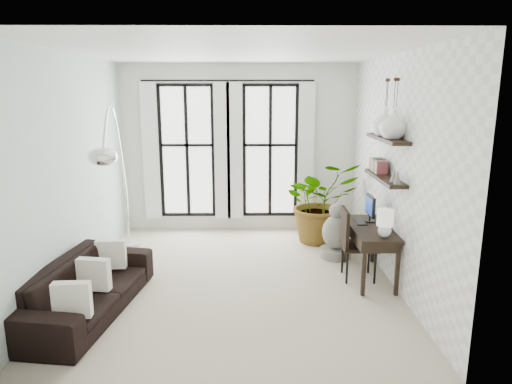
{
  "coord_description": "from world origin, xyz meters",
  "views": [
    {
      "loc": [
        0.23,
        -6.27,
        2.7
      ],
      "look_at": [
        0.3,
        0.3,
        1.23
      ],
      "focal_mm": 32.0,
      "sensor_mm": 36.0,
      "label": 1
    }
  ],
  "objects_px": {
    "plant": "(320,201)",
    "arc_lamp": "(114,144)",
    "desk": "(371,231)",
    "desk_chair": "(353,239)",
    "sofa": "(87,287)",
    "buddha": "(336,235)"
  },
  "relations": [
    {
      "from": "sofa",
      "to": "plant",
      "type": "height_order",
      "value": "plant"
    },
    {
      "from": "plant",
      "to": "desk_chair",
      "type": "height_order",
      "value": "plant"
    },
    {
      "from": "plant",
      "to": "buddha",
      "type": "xyz_separation_m",
      "value": [
        0.15,
        -0.85,
        -0.35
      ]
    },
    {
      "from": "sofa",
      "to": "desk",
      "type": "bearing_deg",
      "value": -67.45
    },
    {
      "from": "desk_chair",
      "to": "plant",
      "type": "bearing_deg",
      "value": 99.25
    },
    {
      "from": "desk_chair",
      "to": "arc_lamp",
      "type": "xyz_separation_m",
      "value": [
        -3.4,
        0.17,
        1.37
      ]
    },
    {
      "from": "plant",
      "to": "buddha",
      "type": "distance_m",
      "value": 0.94
    },
    {
      "from": "desk",
      "to": "desk_chair",
      "type": "height_order",
      "value": "desk"
    },
    {
      "from": "desk",
      "to": "desk_chair",
      "type": "xyz_separation_m",
      "value": [
        -0.24,
        0.04,
        -0.13
      ]
    },
    {
      "from": "desk",
      "to": "buddha",
      "type": "relative_size",
      "value": 1.44
    },
    {
      "from": "sofa",
      "to": "desk_chair",
      "type": "bearing_deg",
      "value": -65.88
    },
    {
      "from": "desk_chair",
      "to": "arc_lamp",
      "type": "relative_size",
      "value": 0.4
    },
    {
      "from": "desk",
      "to": "arc_lamp",
      "type": "distance_m",
      "value": 3.85
    },
    {
      "from": "sofa",
      "to": "desk_chair",
      "type": "distance_m",
      "value": 3.66
    },
    {
      "from": "desk_chair",
      "to": "buddha",
      "type": "height_order",
      "value": "desk_chair"
    },
    {
      "from": "plant",
      "to": "desk",
      "type": "distance_m",
      "value": 1.81
    },
    {
      "from": "sofa",
      "to": "desk",
      "type": "height_order",
      "value": "desk"
    },
    {
      "from": "plant",
      "to": "arc_lamp",
      "type": "relative_size",
      "value": 0.56
    },
    {
      "from": "desk",
      "to": "desk_chair",
      "type": "distance_m",
      "value": 0.28
    },
    {
      "from": "sofa",
      "to": "desk_chair",
      "type": "xyz_separation_m",
      "value": [
        3.5,
        1.01,
        0.27
      ]
    },
    {
      "from": "sofa",
      "to": "buddha",
      "type": "distance_m",
      "value": 3.9
    },
    {
      "from": "desk",
      "to": "arc_lamp",
      "type": "height_order",
      "value": "arc_lamp"
    }
  ]
}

